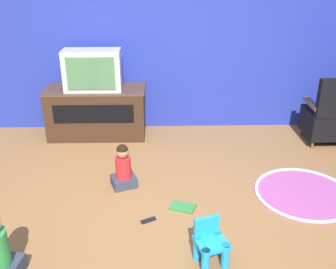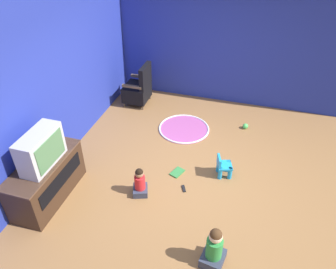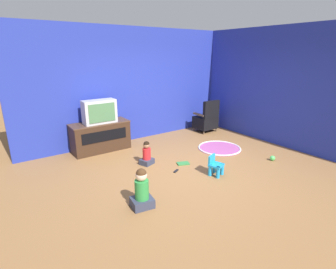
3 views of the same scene
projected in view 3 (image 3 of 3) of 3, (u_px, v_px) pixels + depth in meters
name	position (u px, v px, depth m)	size (l,w,h in m)	color
ground_plane	(191.00, 167.00, 5.41)	(30.00, 30.00, 0.00)	olive
wall_back	(131.00, 86.00, 6.75)	(5.80, 0.12, 2.88)	#23339E
wall_right	(289.00, 88.00, 6.25)	(0.12, 5.40, 2.88)	#23339E
tv_cabinet	(101.00, 136.00, 6.23)	(1.35, 0.55, 0.69)	#382316
television	(99.00, 112.00, 6.00)	(0.75, 0.32, 0.54)	#B7B7BC
black_armchair	(206.00, 120.00, 7.72)	(0.59, 0.54, 0.95)	brown
yellow_kid_chair	(215.00, 167.00, 5.01)	(0.31, 0.30, 0.39)	#1E99DB
play_mat	(219.00, 148.00, 6.44)	(1.05, 1.05, 0.04)	#A54C8C
child_watching_left	(147.00, 154.00, 5.48)	(0.32, 0.30, 0.51)	#33384C
child_watching_center	(142.00, 191.00, 3.93)	(0.36, 0.33, 0.63)	#33384C
toy_ball	(272.00, 158.00, 5.71)	(0.11, 0.11, 0.11)	#4CCC59
book	(183.00, 163.00, 5.54)	(0.29, 0.24, 0.02)	#337F3D
remote_control	(176.00, 171.00, 5.19)	(0.15, 0.11, 0.02)	black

